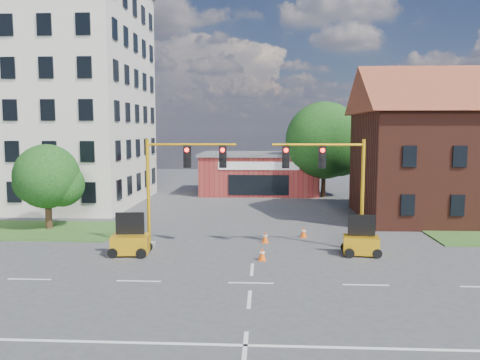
{
  "coord_description": "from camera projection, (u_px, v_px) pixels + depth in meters",
  "views": [
    {
      "loc": [
        0.56,
        -19.95,
        6.69
      ],
      "look_at": [
        -1.0,
        10.0,
        3.49
      ],
      "focal_mm": 35.0,
      "sensor_mm": 36.0,
      "label": 1
    }
  ],
  "objects": [
    {
      "name": "signal_mast_west",
      "position": [
        177.0,
        180.0,
        26.32
      ],
      "size": [
        5.3,
        0.6,
        6.2
      ],
      "color": "gray",
      "rests_on": "ground"
    },
    {
      "name": "tree_nw_front",
      "position": [
        51.0,
        179.0,
        31.4
      ],
      "size": [
        4.54,
        4.32,
        5.77
      ],
      "color": "#311C12",
      "rests_on": "ground"
    },
    {
      "name": "tree_large",
      "position": [
        328.0,
        143.0,
        46.51
      ],
      "size": [
        8.06,
        7.67,
        9.52
      ],
      "color": "#311C12",
      "rests_on": "ground"
    },
    {
      "name": "brick_shop",
      "position": [
        259.0,
        173.0,
        50.1
      ],
      "size": [
        12.4,
        8.4,
        4.3
      ],
      "color": "maroon",
      "rests_on": "ground"
    },
    {
      "name": "ground",
      "position": [
        251.0,
        283.0,
        20.55
      ],
      "size": [
        120.0,
        120.0,
        0.0
      ],
      "primitive_type": "plane",
      "color": "#404043",
      "rests_on": "ground"
    },
    {
      "name": "office_block",
      "position": [
        37.0,
        90.0,
        42.25
      ],
      "size": [
        18.4,
        15.4,
        20.6
      ],
      "color": "silver",
      "rests_on": "ground"
    },
    {
      "name": "trailer_west",
      "position": [
        130.0,
        242.0,
        25.13
      ],
      "size": [
        2.06,
        1.48,
        2.22
      ],
      "rotation": [
        0.0,
        0.0,
        0.1
      ],
      "color": "#F3AE14",
      "rests_on": "ground"
    },
    {
      "name": "cone_a",
      "position": [
        137.0,
        242.0,
        26.67
      ],
      "size": [
        0.4,
        0.4,
        0.7
      ],
      "color": "#FA580D",
      "rests_on": "ground"
    },
    {
      "name": "trailer_east",
      "position": [
        361.0,
        243.0,
        25.1
      ],
      "size": [
        1.98,
        1.45,
        2.1
      ],
      "rotation": [
        0.0,
        0.0,
        -0.13
      ],
      "color": "#F3AE14",
      "rests_on": "ground"
    },
    {
      "name": "cone_b",
      "position": [
        265.0,
        237.0,
        27.87
      ],
      "size": [
        0.4,
        0.4,
        0.7
      ],
      "color": "#FA580D",
      "rests_on": "ground"
    },
    {
      "name": "signal_mast_east",
      "position": [
        333.0,
        181.0,
        25.87
      ],
      "size": [
        5.3,
        0.6,
        6.2
      ],
      "color": "gray",
      "rests_on": "ground"
    },
    {
      "name": "lane_markings",
      "position": [
        249.0,
        309.0,
        17.57
      ],
      "size": [
        60.0,
        36.0,
        0.01
      ],
      "primitive_type": null,
      "color": "silver",
      "rests_on": "ground"
    },
    {
      "name": "cone_d",
      "position": [
        304.0,
        232.0,
        29.3
      ],
      "size": [
        0.4,
        0.4,
        0.7
      ],
      "color": "#FA580D",
      "rests_on": "ground"
    },
    {
      "name": "pickup_white",
      "position": [
        403.0,
        209.0,
        35.67
      ],
      "size": [
        5.43,
        3.24,
        1.42
      ],
      "primitive_type": "imported",
      "rotation": [
        0.0,
        0.0,
        1.39
      ],
      "color": "white",
      "rests_on": "ground"
    },
    {
      "name": "cone_c",
      "position": [
        262.0,
        254.0,
        24.1
      ],
      "size": [
        0.4,
        0.4,
        0.7
      ],
      "color": "#FA580D",
      "rests_on": "ground"
    }
  ]
}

